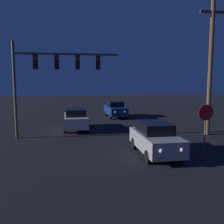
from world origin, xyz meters
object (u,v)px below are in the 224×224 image
Objects in this scene: car_near at (155,138)px; car_mid at (76,119)px; traffic_signal_mast at (50,70)px; utility_pole at (210,66)px; car_far at (115,109)px; stop_sign at (206,120)px.

car_mid is (-3.81, 7.07, 0.00)m from car_near.
traffic_signal_mast is (-1.59, -2.24, 3.48)m from car_mid.
utility_pole is (10.43, -0.91, 0.34)m from traffic_signal_mast.
car_near is 0.45× the size of utility_pole.
traffic_signal_mast is 0.74× the size of utility_pole.
traffic_signal_mast is at bearing -42.66° from car_near.
car_mid and car_far have the same top height.
car_near is 13.01m from car_far.
traffic_signal_mast is at bearing 175.02° from utility_pole.
car_near is 0.61× the size of traffic_signal_mast.
car_near is at bearing 164.41° from stop_sign.
traffic_signal_mast is at bearing -127.13° from car_mid.
car_mid is at bearing 52.75° from car_far.
stop_sign is at bearing 163.50° from car_near.
stop_sign is 6.04m from utility_pole.
stop_sign is at bearing -53.43° from car_mid.
utility_pole is at bearing 114.76° from car_far.
stop_sign reaches higher than car_far.
car_far is 1.62× the size of stop_sign.
car_mid is 7.18m from car_far.
stop_sign is at bearing -35.42° from traffic_signal_mast.
utility_pole is (4.81, -9.09, 3.82)m from car_far.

